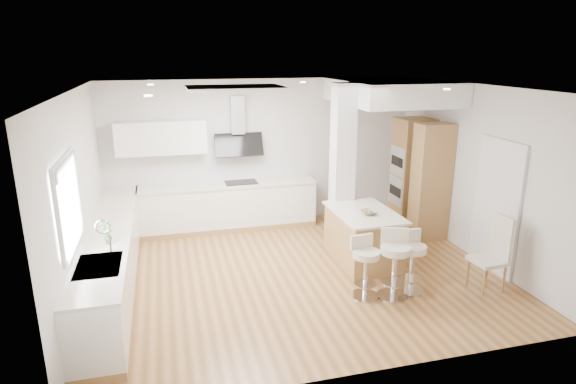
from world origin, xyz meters
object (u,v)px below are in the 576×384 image
object	(u,v)px
bar_stool_b	(395,260)
peninsula	(363,236)
dining_chair	(494,251)
bar_stool_c	(411,258)
bar_stool_a	(365,264)

from	to	relation	value
bar_stool_b	peninsula	bearing A→B (deg)	106.34
peninsula	dining_chair	world-z (taller)	dining_chair
bar_stool_b	dining_chair	xyz separation A→B (m)	(1.46, -0.15, 0.05)
peninsula	bar_stool_c	bearing A→B (deg)	-78.38
bar_stool_a	bar_stool_c	distance (m)	0.69
peninsula	bar_stool_b	size ratio (longest dim) A/B	1.47
bar_stool_a	bar_stool_b	distance (m)	0.40
peninsula	dining_chair	distance (m)	1.96
bar_stool_a	bar_stool_c	bearing A→B (deg)	-7.67
bar_stool_b	dining_chair	distance (m)	1.47
peninsula	bar_stool_a	world-z (taller)	peninsula
bar_stool_b	dining_chair	bearing A→B (deg)	13.12
peninsula	dining_chair	size ratio (longest dim) A/B	1.28
peninsula	bar_stool_a	xyz separation A→B (m)	(-0.45, -1.11, 0.06)
bar_stool_c	bar_stool_b	bearing A→B (deg)	-160.25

